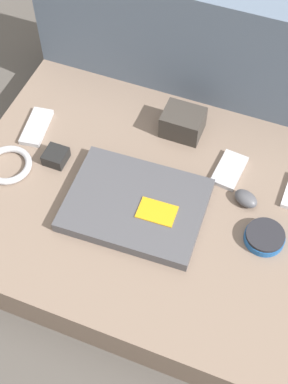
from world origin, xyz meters
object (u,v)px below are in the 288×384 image
at_px(phone_silver, 37,127).
at_px(camera_pouch, 183,123).
at_px(charger_brick, 56,156).
at_px(computer_mouse, 246,199).
at_px(phone_black, 229,170).
at_px(speaker_puck, 265,237).
at_px(laptop, 136,205).

relative_size(phone_silver, camera_pouch, 1.26).
bearing_deg(charger_brick, computer_mouse, 5.95).
xyz_separation_m(camera_pouch, charger_brick, (-0.27, -0.21, -0.02)).
bearing_deg(phone_black, speaker_puck, -45.67).
height_order(computer_mouse, phone_black, computer_mouse).
distance_m(phone_silver, charger_brick, 0.13).
height_order(camera_pouch, charger_brick, camera_pouch).
xyz_separation_m(laptop, camera_pouch, (0.02, 0.27, 0.02)).
relative_size(laptop, speaker_puck, 3.59).
relative_size(phone_black, camera_pouch, 1.10).
distance_m(speaker_puck, camera_pouch, 0.38).
bearing_deg(laptop, phone_silver, 155.32).
relative_size(computer_mouse, phone_silver, 0.55).
bearing_deg(charger_brick, camera_pouch, 37.97).
bearing_deg(phone_black, charger_brick, -157.93).
relative_size(laptop, charger_brick, 5.86).
height_order(phone_silver, phone_black, same).
bearing_deg(laptop, computer_mouse, 22.69).
bearing_deg(charger_brick, phone_silver, 141.49).
bearing_deg(camera_pouch, computer_mouse, -36.34).
bearing_deg(speaker_puck, camera_pouch, 139.25).
distance_m(laptop, computer_mouse, 0.27).
bearing_deg(laptop, speaker_puck, 2.57).
height_order(phone_black, camera_pouch, camera_pouch).
relative_size(phone_silver, charger_brick, 2.32).
relative_size(speaker_puck, charger_brick, 1.63).
bearing_deg(camera_pouch, phone_silver, -160.14).
distance_m(laptop, phone_black, 0.26).
relative_size(speaker_puck, phone_silver, 0.71).
relative_size(laptop, camera_pouch, 3.18).
bearing_deg(computer_mouse, speaker_puck, -28.03).
xyz_separation_m(laptop, speaker_puck, (0.31, 0.03, -0.00)).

